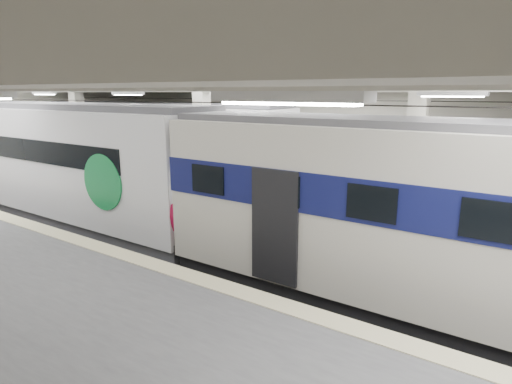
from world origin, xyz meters
The scene contains 4 objects.
station_hall centered at (0.00, -1.74, 3.24)m, with size 36.00×24.00×5.75m.
modern_emu centered at (-5.60, 0.00, 2.25)m, with size 14.28×2.95×4.58m.
older_rer centered at (6.39, 0.00, 2.33)m, with size 13.45×2.97×4.44m.
far_train centered at (-8.00, 5.50, 2.33)m, with size 14.21×3.41×4.50m.
Camera 1 is at (8.07, -9.56, 4.99)m, focal length 30.00 mm.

